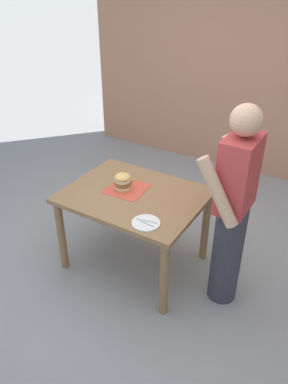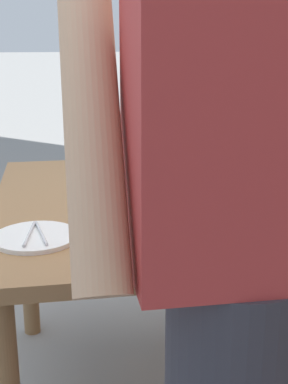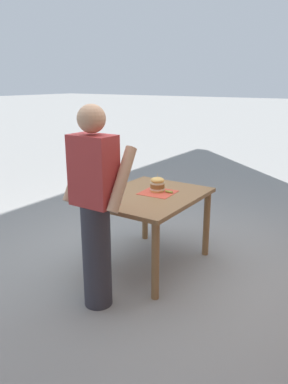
# 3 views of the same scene
# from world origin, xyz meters

# --- Properties ---
(patio_table) EXTENTS (0.92, 1.17, 0.76)m
(patio_table) POSITION_xyz_m (0.00, 0.00, 0.65)
(patio_table) COLOR olive
(patio_table) RESTS_ON ground
(serving_paper) EXTENTS (0.35, 0.35, 0.00)m
(serving_paper) POSITION_xyz_m (-0.04, -0.10, 0.76)
(serving_paper) COLOR #D64C38
(serving_paper) RESTS_ON patio_table
(sandwich) EXTENTS (0.15, 0.15, 0.19)m
(sandwich) POSITION_xyz_m (-0.02, -0.13, 0.84)
(sandwich) COLOR #E5B25B
(sandwich) RESTS_ON serving_paper
(pickle_spear) EXTENTS (0.08, 0.03, 0.02)m
(pickle_spear) POSITION_xyz_m (-0.14, -0.14, 0.78)
(pickle_spear) COLOR #8EA83D
(pickle_spear) RESTS_ON serving_paper
(side_plate_with_forks) EXTENTS (0.22, 0.22, 0.02)m
(side_plate_with_forks) POSITION_xyz_m (0.32, 0.31, 0.77)
(side_plate_with_forks) COLOR white
(side_plate_with_forks) RESTS_ON patio_table
(diner_across_table) EXTENTS (0.55, 0.35, 1.69)m
(diner_across_table) POSITION_xyz_m (-0.03, 0.86, 0.88)
(diner_across_table) COLOR #33333D
(diner_across_table) RESTS_ON ground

